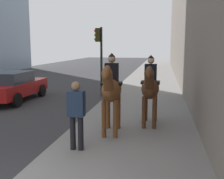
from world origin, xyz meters
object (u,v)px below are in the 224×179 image
object	(u,v)px
pedestrian_greeting	(76,111)
car_near_lane	(12,86)
mounted_horse_far	(150,87)
traffic_light_near_curb	(100,50)
mounted_horse_near	(111,89)

from	to	relation	value
pedestrian_greeting	car_near_lane	bearing A→B (deg)	40.73
pedestrian_greeting	mounted_horse_far	bearing A→B (deg)	-33.43
mounted_horse_far	traffic_light_near_curb	world-z (taller)	traffic_light_near_curb
car_near_lane	pedestrian_greeting	bearing A→B (deg)	-140.38
car_near_lane	mounted_horse_near	bearing A→B (deg)	-129.47
traffic_light_near_curb	mounted_horse_near	bearing A→B (deg)	-164.57
car_near_lane	traffic_light_near_curb	distance (m)	4.72
mounted_horse_near	car_near_lane	xyz separation A→B (m)	(4.54, 5.70, -0.69)
mounted_horse_far	pedestrian_greeting	distance (m)	3.02
traffic_light_near_curb	car_near_lane	bearing A→B (deg)	118.55
car_near_lane	traffic_light_near_curb	bearing A→B (deg)	-62.41
mounted_horse_near	pedestrian_greeting	bearing A→B (deg)	-26.26
car_near_lane	traffic_light_near_curb	size ratio (longest dim) A/B	1.20
pedestrian_greeting	traffic_light_near_curb	distance (m)	8.26
pedestrian_greeting	traffic_light_near_curb	world-z (taller)	traffic_light_near_curb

